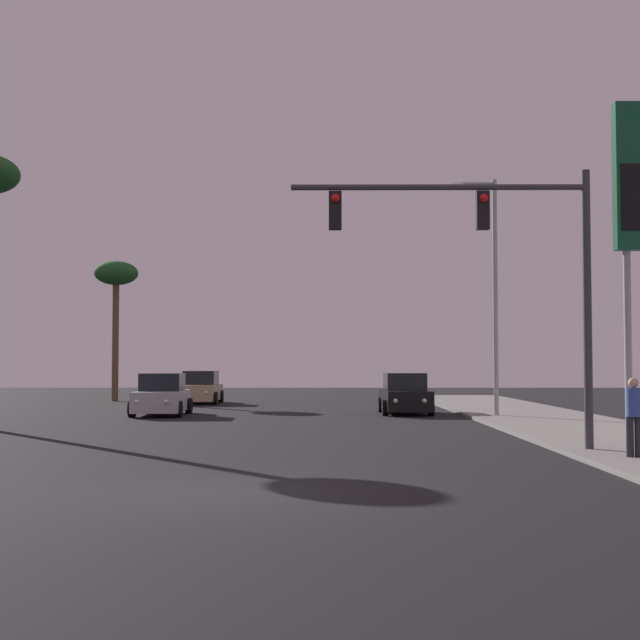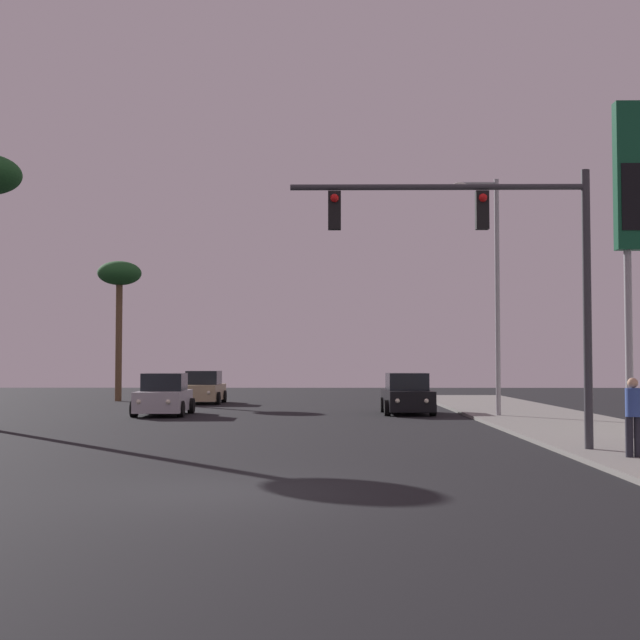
% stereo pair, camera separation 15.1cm
% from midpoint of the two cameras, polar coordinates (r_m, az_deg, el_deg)
% --- Properties ---
extents(ground_plane, '(120.00, 120.00, 0.00)m').
position_cam_midpoint_polar(ground_plane, '(14.95, -5.68, -10.84)').
color(ground_plane, black).
extents(sidewalk_right, '(5.00, 60.00, 0.12)m').
position_cam_midpoint_polar(sidewalk_right, '(26.02, 18.44, -7.12)').
color(sidewalk_right, gray).
rests_on(sidewalk_right, ground).
extents(car_silver, '(2.04, 4.34, 1.68)m').
position_cam_midpoint_polar(car_silver, '(36.30, -9.84, -4.83)').
color(car_silver, '#B7B7BC').
rests_on(car_silver, ground).
extents(car_tan, '(2.04, 4.32, 1.68)m').
position_cam_midpoint_polar(car_tan, '(46.44, -7.37, -4.38)').
color(car_tan, tan).
rests_on(car_tan, ground).
extents(car_black, '(2.04, 4.33, 1.68)m').
position_cam_midpoint_polar(car_black, '(36.86, 5.72, -4.82)').
color(car_black, black).
rests_on(car_black, ground).
extents(traffic_light_mast, '(7.01, 0.36, 6.50)m').
position_cam_midpoint_polar(traffic_light_mast, '(21.26, 11.73, 4.34)').
color(traffic_light_mast, '#38383D').
rests_on(traffic_light_mast, sidewalk_right).
extents(street_lamp, '(1.74, 0.24, 9.00)m').
position_cam_midpoint_polar(street_lamp, '(34.55, 11.19, 2.31)').
color(street_lamp, '#99999E').
rests_on(street_lamp, sidewalk_right).
extents(pedestrian_on_sidewalk, '(0.34, 0.32, 1.67)m').
position_cam_midpoint_polar(pedestrian_on_sidewalk, '(20.01, 19.61, -5.66)').
color(pedestrian_on_sidewalk, '#23232D').
rests_on(pedestrian_on_sidewalk, sidewalk_right).
extents(palm_tree_far, '(2.40, 2.40, 7.70)m').
position_cam_midpoint_polar(palm_tree_far, '(50.27, -12.63, 2.52)').
color(palm_tree_far, brown).
rests_on(palm_tree_far, ground).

